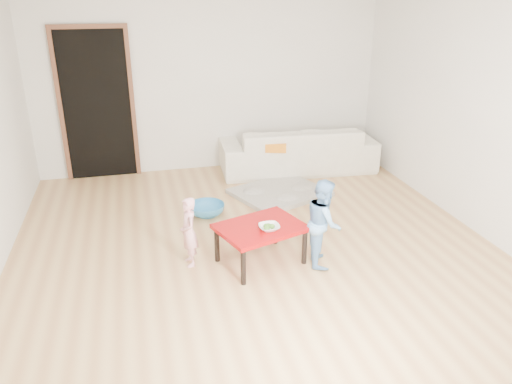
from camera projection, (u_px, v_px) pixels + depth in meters
name	position (u px, v px, depth m)	size (l,w,h in m)	color
floor	(252.00, 240.00, 5.43)	(5.00, 5.00, 0.01)	#B6824E
back_wall	(211.00, 81.00, 7.17)	(5.00, 0.02, 2.60)	white
right_wall	(471.00, 110.00, 5.49)	(0.02, 5.00, 2.60)	white
doorway	(97.00, 106.00, 6.90)	(1.02, 0.08, 2.11)	brown
sofa	(297.00, 148.00, 7.41)	(2.27, 0.89, 0.66)	white
cushion	(270.00, 144.00, 7.03)	(0.46, 0.40, 0.12)	orange
red_table	(261.00, 244.00, 4.93)	(0.81, 0.60, 0.40)	#990809
bowl	(269.00, 227.00, 4.76)	(0.20, 0.20, 0.05)	white
broccoli	(269.00, 227.00, 4.76)	(0.12, 0.12, 0.06)	#2D5919
child_pink	(189.00, 232.00, 4.84)	(0.26, 0.17, 0.71)	#F67081
child_blue	(324.00, 222.00, 4.84)	(0.43, 0.33, 0.88)	#6599EA
basin	(207.00, 210.00, 6.01)	(0.44, 0.44, 0.14)	teal
blanket	(280.00, 193.00, 6.61)	(1.12, 0.93, 0.06)	#BEB4A7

